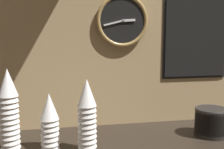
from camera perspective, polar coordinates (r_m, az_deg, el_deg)
name	(u,v)px	position (r m, az deg, el deg)	size (l,w,h in m)	color
ground_plane	(112,146)	(1.34, 0.06, -14.38)	(1.60, 0.56, 0.04)	black
wall_tiled_back	(103,28)	(1.50, -1.94, 9.41)	(1.60, 0.03, 1.05)	tan
cup_stack_center_left	(50,121)	(1.24, -12.55, -9.30)	(0.08, 0.08, 0.25)	white
cup_stack_left	(9,111)	(1.24, -20.18, -7.07)	(0.08, 0.08, 0.36)	white
cup_stack_center	(87,116)	(1.19, -5.09, -8.35)	(0.08, 0.08, 0.31)	white
bowl_stack_far_right	(211,121)	(1.47, 19.51, -8.93)	(0.16, 0.16, 0.14)	black
wall_clock	(122,21)	(1.49, 2.13, 10.88)	(0.27, 0.03, 0.27)	black
menu_board	(196,38)	(1.64, 16.61, 7.05)	(0.38, 0.01, 0.45)	black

